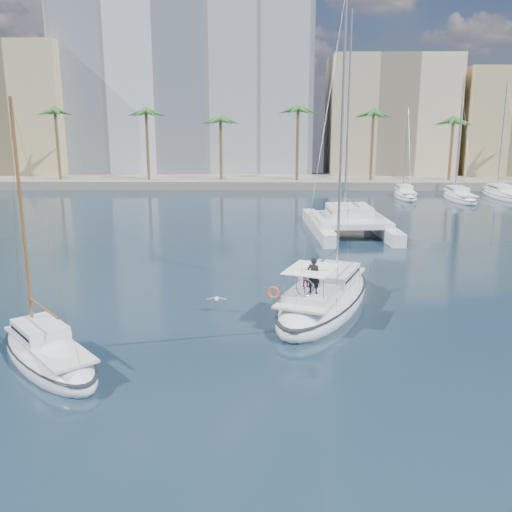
{
  "coord_description": "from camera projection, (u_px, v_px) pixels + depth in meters",
  "views": [
    {
      "loc": [
        1.61,
        -28.53,
        10.65
      ],
      "look_at": [
        1.05,
        1.5,
        3.21
      ],
      "focal_mm": 40.0,
      "sensor_mm": 36.0,
      "label": 1
    }
  ],
  "objects": [
    {
      "name": "ground",
      "position": [
        236.0,
        321.0,
        30.28
      ],
      "size": [
        160.0,
        160.0,
        0.0
      ],
      "primitive_type": "plane",
      "color": "black",
      "rests_on": "ground"
    },
    {
      "name": "small_sloop",
      "position": [
        48.0,
        355.0,
        24.98
      ],
      "size": [
        7.5,
        8.12,
        12.11
      ],
      "rotation": [
        0.0,
        0.0,
        0.71
      ],
      "color": "white",
      "rests_on": "ground"
    },
    {
      "name": "building_beige",
      "position": [
        389.0,
        119.0,
        95.4
      ],
      "size": [
        20.0,
        14.0,
        20.0
      ],
      "primitive_type": "cube",
      "color": "beige",
      "rests_on": "ground"
    },
    {
      "name": "palm_left",
      "position": [
        25.0,
        118.0,
        83.74
      ],
      "size": [
        3.6,
        3.6,
        12.3
      ],
      "color": "brown",
      "rests_on": "ground"
    },
    {
      "name": "moored_yacht_a",
      "position": [
        405.0,
        198.0,
        75.53
      ],
      "size": [
        3.37,
        9.52,
        11.9
      ],
      "primitive_type": null,
      "rotation": [
        0.0,
        0.0,
        -0.07
      ],
      "color": "white",
      "rests_on": "ground"
    },
    {
      "name": "palm_right",
      "position": [
        490.0,
        118.0,
        82.5
      ],
      "size": [
        3.6,
        3.6,
        12.3
      ],
      "color": "brown",
      "rests_on": "ground"
    },
    {
      "name": "moored_yacht_c",
      "position": [
        504.0,
        198.0,
        75.29
      ],
      "size": [
        3.98,
        12.33,
        15.54
      ],
      "primitive_type": null,
      "rotation": [
        0.0,
        0.0,
        0.03
      ],
      "color": "white",
      "rests_on": "ground"
    },
    {
      "name": "moored_yacht_b",
      "position": [
        459.0,
        200.0,
        73.47
      ],
      "size": [
        3.32,
        10.83,
        13.72
      ],
      "primitive_type": null,
      "rotation": [
        0.0,
        0.0,
        -0.02
      ],
      "color": "white",
      "rests_on": "ground"
    },
    {
      "name": "main_sloop",
      "position": [
        324.0,
        298.0,
        32.32
      ],
      "size": [
        8.16,
        12.86,
        18.23
      ],
      "rotation": [
        0.0,
        0.0,
        -0.38
      ],
      "color": "white",
      "rests_on": "ground"
    },
    {
      "name": "quay",
      "position": [
        256.0,
        181.0,
        89.33
      ],
      "size": [
        120.0,
        14.0,
        1.2
      ],
      "primitive_type": "cube",
      "color": "gray",
      "rests_on": "ground"
    },
    {
      "name": "building_tan_left",
      "position": [
        7.0,
        113.0,
        95.36
      ],
      "size": [
        22.0,
        14.0,
        22.0
      ],
      "primitive_type": "cube",
      "color": "tan",
      "rests_on": "ground"
    },
    {
      "name": "seagull",
      "position": [
        217.0,
        299.0,
        31.45
      ],
      "size": [
        1.12,
        0.48,
        0.21
      ],
      "color": "silver",
      "rests_on": "ground"
    },
    {
      "name": "palm_centre",
      "position": [
        256.0,
        118.0,
        83.12
      ],
      "size": [
        3.6,
        3.6,
        12.3
      ],
      "color": "brown",
      "rests_on": "ground"
    },
    {
      "name": "building_modern",
      "position": [
        188.0,
        95.0,
        97.97
      ],
      "size": [
        42.0,
        16.0,
        28.0
      ],
      "primitive_type": "cube",
      "color": "silver",
      "rests_on": "ground"
    },
    {
      "name": "catamaran",
      "position": [
        349.0,
        220.0,
        52.94
      ],
      "size": [
        7.77,
        14.19,
        19.86
      ],
      "rotation": [
        0.0,
        0.0,
        0.07
      ],
      "color": "white",
      "rests_on": "ground"
    }
  ]
}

